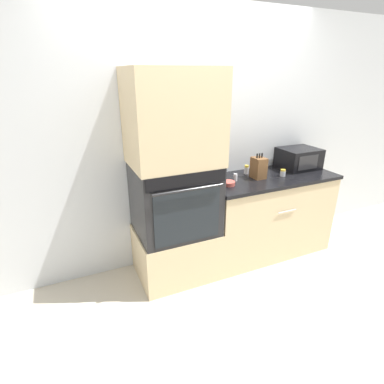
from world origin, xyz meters
TOP-DOWN VIEW (x-y plane):
  - ground_plane at (0.00, 0.00)m, footprint 12.00×12.00m
  - wall_back at (0.00, 0.63)m, footprint 8.00×0.05m
  - oven_cabinet_base at (-0.37, 0.30)m, footprint 0.75×0.60m
  - wall_oven at (-0.37, 0.30)m, footprint 0.72×0.64m
  - oven_cabinet_upper at (-0.37, 0.30)m, footprint 0.75×0.60m
  - counter_unit at (0.69, 0.30)m, footprint 1.40×0.63m
  - microwave at (1.15, 0.40)m, footprint 0.42×0.35m
  - knife_block at (0.54, 0.30)m, footprint 0.12×0.15m
  - bowl at (0.15, 0.24)m, footprint 0.13×0.13m
  - condiment_jar_near at (0.50, 0.46)m, footprint 0.05×0.05m
  - condiment_jar_mid at (0.28, 0.31)m, footprint 0.04×0.04m
  - condiment_jar_far at (0.80, 0.24)m, footprint 0.06×0.06m

SIDE VIEW (x-z plane):
  - ground_plane at x=0.00m, z-range 0.00..0.00m
  - oven_cabinet_base at x=-0.37m, z-range 0.00..0.48m
  - counter_unit at x=0.69m, z-range 0.00..0.89m
  - wall_oven at x=-0.37m, z-range 0.49..1.14m
  - bowl at x=0.15m, z-range 0.89..0.92m
  - condiment_jar_far at x=0.80m, z-range 0.89..0.96m
  - condiment_jar_mid at x=0.28m, z-range 0.89..0.96m
  - condiment_jar_near at x=0.50m, z-range 0.89..0.98m
  - knife_block at x=0.54m, z-range 0.87..1.12m
  - microwave at x=1.15m, z-range 0.89..1.11m
  - wall_back at x=0.00m, z-range 0.00..2.50m
  - oven_cabinet_upper at x=-0.37m, z-range 1.14..1.93m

